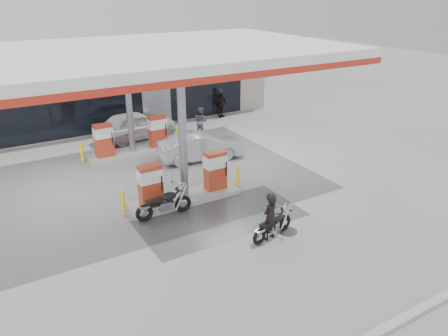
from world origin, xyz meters
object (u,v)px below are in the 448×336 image
object	(u,v)px
pump_island_far	(132,141)
sedan_white	(136,125)
attendant	(200,121)
pump_island_near	(184,184)
main_motorcycle	(273,225)
hatchback_silver	(200,146)
biker_main	(270,217)
parked_motorcycle	(165,204)
biker_walking	(221,104)

from	to	relation	value
pump_island_far	sedan_white	xyz separation A→B (m)	(1.02, 2.20, 0.07)
attendant	sedan_white	bearing A→B (deg)	45.68
pump_island_near	main_motorcycle	bearing A→B (deg)	-71.03
main_motorcycle	hatchback_silver	size ratio (longest dim) A/B	0.47
pump_island_far	main_motorcycle	distance (m)	10.08
pump_island_far	hatchback_silver	distance (m)	3.55
biker_main	parked_motorcycle	size ratio (longest dim) A/B	0.74
pump_island_far	sedan_white	distance (m)	2.42
attendant	hatchback_silver	size ratio (longest dim) A/B	0.40
main_motorcycle	sedan_white	size ratio (longest dim) A/B	0.42
pump_island_far	hatchback_silver	world-z (taller)	pump_island_far
main_motorcycle	sedan_white	bearing A→B (deg)	77.71
pump_island_near	attendant	world-z (taller)	pump_island_near
hatchback_silver	biker_walking	distance (m)	7.53
attendant	hatchback_silver	bearing A→B (deg)	127.03
parked_motorcycle	attendant	size ratio (longest dim) A/B	1.36
hatchback_silver	main_motorcycle	bearing A→B (deg)	-179.65
pump_island_far	attendant	bearing A→B (deg)	12.73
hatchback_silver	biker_walking	world-z (taller)	biker_walking
biker_walking	pump_island_near	bearing A→B (deg)	-144.06
pump_island_near	biker_walking	world-z (taller)	pump_island_near
hatchback_silver	biker_walking	bearing A→B (deg)	-28.20
pump_island_near	pump_island_far	bearing A→B (deg)	90.00
main_motorcycle	hatchback_silver	xyz separation A→B (m)	(1.24, 7.59, 0.23)
biker_main	attendant	size ratio (longest dim) A/B	1.00
parked_motorcycle	attendant	world-z (taller)	attendant
main_motorcycle	biker_main	distance (m)	0.42
parked_motorcycle	pump_island_near	bearing A→B (deg)	35.43
pump_island_near	hatchback_silver	world-z (taller)	pump_island_near
parked_motorcycle	biker_walking	xyz separation A→B (m)	(8.43, 10.34, 0.35)
pump_island_far	biker_walking	distance (m)	8.05
biker_main	sedan_white	bearing A→B (deg)	-103.44
pump_island_far	sedan_white	size ratio (longest dim) A/B	1.13
pump_island_near	sedan_white	size ratio (longest dim) A/B	1.13
pump_island_near	attendant	bearing A→B (deg)	57.70
main_motorcycle	hatchback_silver	distance (m)	7.69
pump_island_near	biker_walking	xyz separation A→B (m)	(7.23, 9.54, 0.14)
pump_island_near	sedan_white	bearing A→B (deg)	82.93
biker_main	parked_motorcycle	world-z (taller)	biker_main
pump_island_near	main_motorcycle	world-z (taller)	pump_island_near
pump_island_near	sedan_white	world-z (taller)	pump_island_near
pump_island_far	parked_motorcycle	size ratio (longest dim) A/B	2.35
sedan_white	biker_walking	size ratio (longest dim) A/B	2.68
main_motorcycle	parked_motorcycle	size ratio (longest dim) A/B	0.87
parked_motorcycle	sedan_white	world-z (taller)	sedan_white
pump_island_near	parked_motorcycle	distance (m)	1.46
parked_motorcycle	biker_walking	distance (m)	13.34
pump_island_near	attendant	xyz separation A→B (m)	(4.43, 7.00, 0.09)
pump_island_near	biker_walking	size ratio (longest dim) A/B	3.03
biker_main	biker_walking	size ratio (longest dim) A/B	0.95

